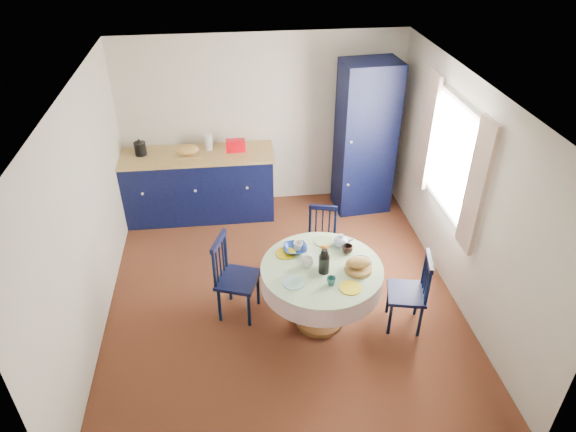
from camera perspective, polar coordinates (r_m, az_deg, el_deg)
The scene contains 17 objects.
floor at distance 6.17m, azimuth -0.66°, elevation -8.69°, with size 4.50×4.50×0.00m, color black.
ceiling at distance 4.88m, azimuth -0.86°, elevation 13.79°, with size 4.50×4.50×0.00m, color white.
wall_back at distance 7.42m, azimuth -2.77°, elevation 10.36°, with size 4.00×0.02×2.50m, color beige.
wall_left at distance 5.60m, azimuth -21.54°, elevation -0.22°, with size 0.02×4.50×2.50m, color beige.
wall_right at distance 5.95m, azimuth 18.78°, elevation 2.43°, with size 0.02×4.50×2.50m, color beige.
window at distance 6.04m, azimuth 17.73°, elevation 6.09°, with size 0.10×1.74×1.45m.
kitchen_counter at distance 7.43m, azimuth -10.11°, elevation 3.48°, with size 2.21×0.71×1.22m.
pantry_cabinet at distance 7.35m, azimuth 8.59°, elevation 8.47°, with size 0.81×0.61×2.19m.
dining_table at distance 5.42m, azimuth 3.84°, elevation -6.67°, with size 1.27×1.27×1.05m.
chair_left at distance 5.66m, azimuth -6.01°, elevation -6.77°, with size 0.55×0.56×0.99m.
chair_far at distance 6.30m, azimuth 3.74°, elevation -2.70°, with size 0.46×0.44×0.85m.
chair_right at distance 5.65m, azimuth 13.45°, elevation -8.19°, with size 0.48×0.49×0.92m.
mug_a at distance 5.32m, azimuth 2.15°, elevation -5.14°, with size 0.13×0.13×0.10m, color silver.
mug_b at distance 5.11m, azimuth 4.81°, elevation -7.24°, with size 0.09×0.09×0.09m, color #2F746C.
mug_c at distance 5.54m, azimuth 6.61°, elevation -3.68°, with size 0.12×0.12×0.09m, color black.
mug_d at distance 5.54m, azimuth 1.12°, elevation -3.35°, with size 0.10×0.10×0.10m, color silver.
cobalt_bowl at distance 5.53m, azimuth 0.81°, elevation -3.67°, with size 0.25×0.25×0.06m, color navy.
Camera 1 is at (-0.51, -4.57, 4.11)m, focal length 32.00 mm.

